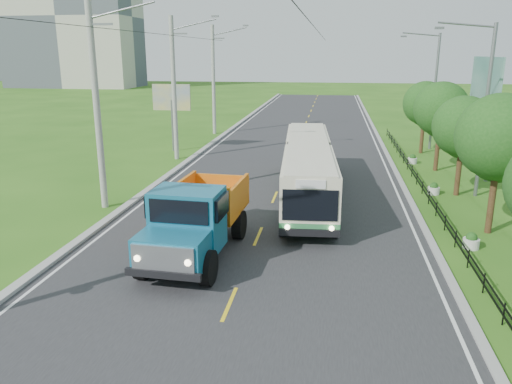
% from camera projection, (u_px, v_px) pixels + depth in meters
% --- Properties ---
extents(ground, '(240.00, 240.00, 0.00)m').
position_uv_depth(ground, '(230.00, 304.00, 15.50)').
color(ground, '#2B5C15').
rests_on(ground, ground).
extents(road, '(14.00, 120.00, 0.02)m').
position_uv_depth(road, '(288.00, 165.00, 34.53)').
color(road, '#28282B').
rests_on(road, ground).
extents(curb_left, '(0.40, 120.00, 0.15)m').
position_uv_depth(curb_left, '(188.00, 161.00, 35.57)').
color(curb_left, '#9E9E99').
rests_on(curb_left, ground).
extents(curb_right, '(0.30, 120.00, 0.10)m').
position_uv_depth(curb_right, '(394.00, 168.00, 33.47)').
color(curb_right, '#9E9E99').
rests_on(curb_right, ground).
extents(edge_line_left, '(0.12, 120.00, 0.00)m').
position_uv_depth(edge_line_left, '(195.00, 162.00, 35.51)').
color(edge_line_left, silver).
rests_on(edge_line_left, road).
extents(edge_line_right, '(0.12, 120.00, 0.00)m').
position_uv_depth(edge_line_right, '(387.00, 168.00, 33.55)').
color(edge_line_right, silver).
rests_on(edge_line_right, road).
extents(centre_dash, '(0.12, 2.20, 0.00)m').
position_uv_depth(centre_dash, '(230.00, 304.00, 15.50)').
color(centre_dash, yellow).
rests_on(centre_dash, road).
extents(railing_right, '(0.04, 40.00, 0.60)m').
position_uv_depth(railing_right, '(422.00, 188.00, 27.57)').
color(railing_right, black).
rests_on(railing_right, ground).
extents(pole_near, '(3.51, 0.32, 10.00)m').
position_uv_depth(pole_near, '(97.00, 106.00, 23.90)').
color(pole_near, gray).
rests_on(pole_near, ground).
extents(pole_mid, '(3.51, 0.32, 10.00)m').
position_uv_depth(pole_mid, '(174.00, 88.00, 35.32)').
color(pole_mid, gray).
rests_on(pole_mid, ground).
extents(pole_far, '(3.51, 0.32, 10.00)m').
position_uv_depth(pole_far, '(214.00, 80.00, 46.74)').
color(pole_far, gray).
rests_on(pole_far, ground).
extents(tree_third, '(3.60, 3.62, 6.00)m').
position_uv_depth(tree_third, '(500.00, 141.00, 20.73)').
color(tree_third, '#382314').
rests_on(tree_third, ground).
extents(tree_fourth, '(3.24, 3.31, 5.40)m').
position_uv_depth(tree_fourth, '(464.00, 130.00, 26.54)').
color(tree_fourth, '#382314').
rests_on(tree_fourth, ground).
extents(tree_fifth, '(3.48, 3.52, 5.80)m').
position_uv_depth(tree_fifth, '(441.00, 112.00, 32.18)').
color(tree_fifth, '#382314').
rests_on(tree_fifth, ground).
extents(tree_back, '(3.30, 3.36, 5.50)m').
position_uv_depth(tree_back, '(425.00, 106.00, 37.94)').
color(tree_back, '#382314').
rests_on(tree_back, ground).
extents(streetlight_mid, '(3.02, 0.20, 9.07)m').
position_uv_depth(streetlight_mid, '(483.00, 105.00, 25.94)').
color(streetlight_mid, slate).
rests_on(streetlight_mid, ground).
extents(streetlight_far, '(3.02, 0.20, 9.07)m').
position_uv_depth(streetlight_far, '(433.00, 87.00, 39.26)').
color(streetlight_far, slate).
rests_on(streetlight_far, ground).
extents(planter_near, '(0.64, 0.64, 0.67)m').
position_uv_depth(planter_near, '(471.00, 241.00, 19.87)').
color(planter_near, silver).
rests_on(planter_near, ground).
extents(planter_mid, '(0.64, 0.64, 0.67)m').
position_uv_depth(planter_mid, '(434.00, 189.00, 27.49)').
color(planter_mid, silver).
rests_on(planter_mid, ground).
extents(planter_far, '(0.64, 0.64, 0.67)m').
position_uv_depth(planter_far, '(412.00, 159.00, 35.10)').
color(planter_far, silver).
rests_on(planter_far, ground).
extents(billboard_left, '(3.00, 0.20, 5.20)m').
position_uv_depth(billboard_left, '(172.00, 102.00, 38.69)').
color(billboard_left, slate).
rests_on(billboard_left, ground).
extents(billboard_right, '(0.24, 6.00, 7.30)m').
position_uv_depth(billboard_right, '(485.00, 89.00, 31.29)').
color(billboard_right, slate).
rests_on(billboard_right, ground).
extents(apartment_near, '(28.00, 14.00, 30.00)m').
position_uv_depth(apartment_near, '(72.00, 17.00, 109.93)').
color(apartment_near, '#B7B2A3').
rests_on(apartment_near, ground).
extents(apartment_far, '(24.00, 14.00, 26.00)m').
position_uv_depth(apartment_far, '(34.00, 32.00, 137.93)').
color(apartment_far, '#B7B2A3').
rests_on(apartment_far, ground).
extents(bus, '(3.38, 15.13, 2.90)m').
position_uv_depth(bus, '(308.00, 165.00, 26.62)').
color(bus, '#338047').
rests_on(bus, ground).
extents(dump_truck, '(3.01, 6.98, 2.88)m').
position_uv_depth(dump_truck, '(196.00, 215.00, 18.86)').
color(dump_truck, '#166686').
rests_on(dump_truck, ground).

